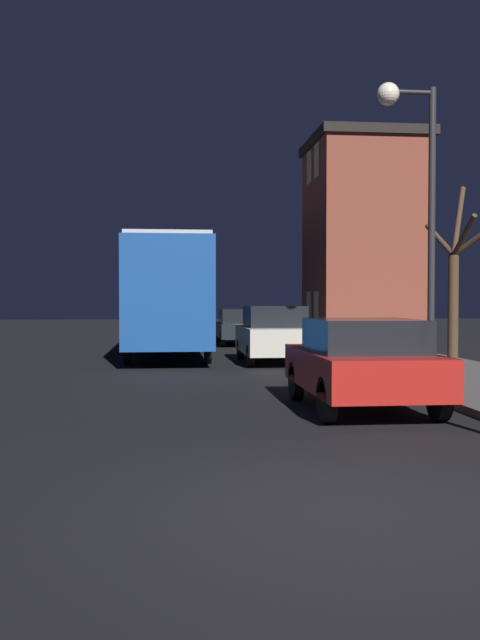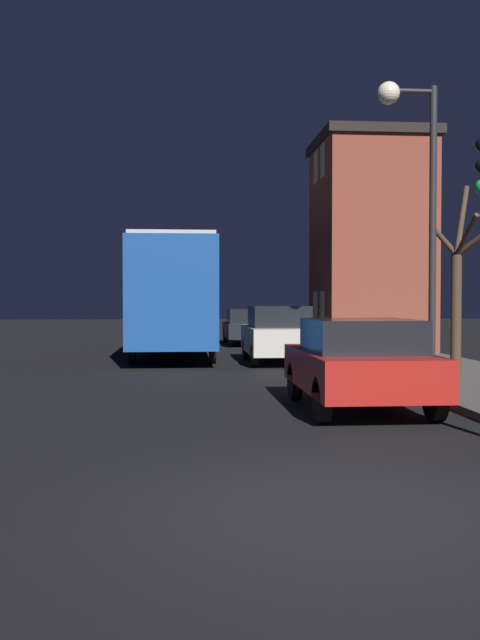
% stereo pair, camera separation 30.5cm
% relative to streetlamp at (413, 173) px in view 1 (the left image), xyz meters
% --- Properties ---
extents(ground_plane, '(120.00, 120.00, 0.00)m').
position_rel_streetlamp_xyz_m(ground_plane, '(-3.25, -7.60, -4.30)').
color(ground_plane, black).
extents(brick_building, '(3.65, 4.15, 7.08)m').
position_rel_streetlamp_xyz_m(brick_building, '(1.75, 9.74, -0.60)').
color(brick_building, brown).
rests_on(brick_building, sidewalk).
extents(streetlamp, '(1.19, 0.44, 5.91)m').
position_rel_streetlamp_xyz_m(streetlamp, '(0.00, 0.00, 0.00)').
color(streetlamp, '#28282B').
rests_on(streetlamp, sidewalk).
extents(bare_tree, '(0.98, 2.36, 4.28)m').
position_rel_streetlamp_xyz_m(bare_tree, '(1.56, 1.61, -2.15)').
color(bare_tree, '#473323').
rests_on(bare_tree, sidewalk).
extents(bus, '(2.46, 11.28, 3.62)m').
position_rel_streetlamp_xyz_m(bus, '(-4.79, 10.17, -2.15)').
color(bus, '#194793').
rests_on(bus, ground).
extents(car_near_lane, '(1.88, 3.84, 1.50)m').
position_rel_streetlamp_xyz_m(car_near_lane, '(-1.64, -2.24, -3.50)').
color(car_near_lane, '#B21E19').
rests_on(car_near_lane, ground).
extents(car_mid_lane, '(1.79, 3.95, 1.64)m').
position_rel_streetlamp_xyz_m(car_mid_lane, '(-1.79, 6.51, -3.47)').
color(car_mid_lane, beige).
rests_on(car_mid_lane, ground).
extents(car_far_lane, '(1.72, 4.15, 1.44)m').
position_rel_streetlamp_xyz_m(car_far_lane, '(-1.93, 14.80, -3.55)').
color(car_far_lane, black).
rests_on(car_far_lane, ground).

